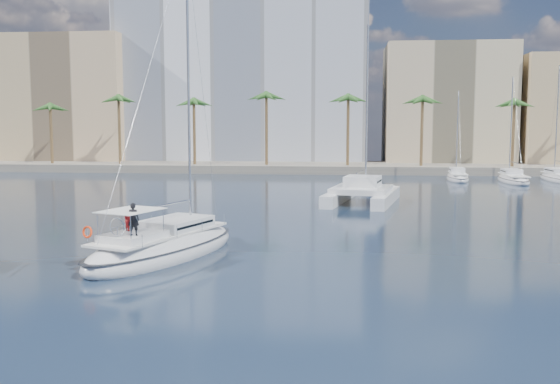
# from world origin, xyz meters

# --- Properties ---
(ground) EXTENTS (160.00, 160.00, 0.00)m
(ground) POSITION_xyz_m (0.00, 0.00, 0.00)
(ground) COLOR black
(ground) RESTS_ON ground
(quay) EXTENTS (120.00, 14.00, 1.20)m
(quay) POSITION_xyz_m (0.00, 61.00, 0.60)
(quay) COLOR gray
(quay) RESTS_ON ground
(building_modern) EXTENTS (42.00, 16.00, 28.00)m
(building_modern) POSITION_xyz_m (-12.00, 73.00, 14.00)
(building_modern) COLOR white
(building_modern) RESTS_ON ground
(building_tan_left) EXTENTS (22.00, 14.00, 22.00)m
(building_tan_left) POSITION_xyz_m (-42.00, 69.00, 11.00)
(building_tan_left) COLOR tan
(building_tan_left) RESTS_ON ground
(building_beige) EXTENTS (20.00, 14.00, 20.00)m
(building_beige) POSITION_xyz_m (22.00, 70.00, 10.00)
(building_beige) COLOR tan
(building_beige) RESTS_ON ground
(palm_left) EXTENTS (3.60, 3.60, 12.30)m
(palm_left) POSITION_xyz_m (-34.00, 57.00, 10.28)
(palm_left) COLOR brown
(palm_left) RESTS_ON ground
(palm_centre) EXTENTS (3.60, 3.60, 12.30)m
(palm_centre) POSITION_xyz_m (0.00, 57.00, 10.28)
(palm_centre) COLOR brown
(palm_centre) RESTS_ON ground
(palm_right) EXTENTS (3.60, 3.60, 12.30)m
(palm_right) POSITION_xyz_m (34.00, 57.00, 10.28)
(palm_right) COLOR brown
(palm_right) RESTS_ON ground
(main_sloop) EXTENTS (8.10, 13.09, 18.53)m
(main_sloop) POSITION_xyz_m (-4.81, -2.46, 0.55)
(main_sloop) COLOR silver
(main_sloop) RESTS_ON ground
(catamaran) EXTENTS (7.78, 12.19, 16.56)m
(catamaran) POSITION_xyz_m (6.90, 22.53, 1.13)
(catamaran) COLOR silver
(catamaran) RESTS_ON ground
(seagull) EXTENTS (1.14, 0.49, 0.21)m
(seagull) POSITION_xyz_m (-7.16, 6.10, 0.74)
(seagull) COLOR silver
(seagull) RESTS_ON ground
(moored_yacht_a) EXTENTS (3.37, 9.52, 11.90)m
(moored_yacht_a) POSITION_xyz_m (20.00, 47.00, 0.00)
(moored_yacht_a) COLOR silver
(moored_yacht_a) RESTS_ON ground
(moored_yacht_b) EXTENTS (3.32, 10.83, 13.72)m
(moored_yacht_b) POSITION_xyz_m (26.50, 45.00, 0.00)
(moored_yacht_b) COLOR silver
(moored_yacht_b) RESTS_ON ground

